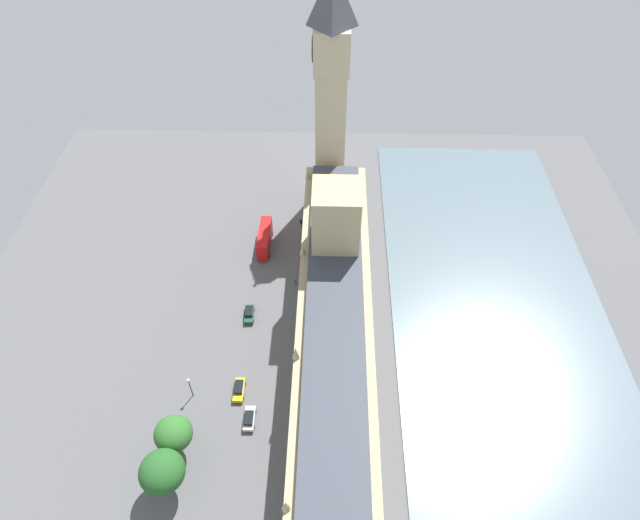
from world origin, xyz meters
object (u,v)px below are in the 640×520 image
object	(u,v)px
parliament_building	(334,313)
double_decker_bus_midblock	(265,238)
pedestrian_leading	(301,221)
car_silver_trailing	(249,418)
car_yellow_cab_far_end	(239,389)
pedestrian_under_trees	(295,281)
clock_tower	(331,97)
plane_tree_by_river_gate	(162,472)
plane_tree_near_tower	(173,434)
street_lamp_opposite_hall	(189,384)
car_dark_green_corner	(249,314)

from	to	relation	value
parliament_building	double_decker_bus_midblock	xyz separation A→B (m)	(15.97, -25.54, -5.72)
pedestrian_leading	parliament_building	bearing A→B (deg)	-57.19
car_silver_trailing	car_yellow_cab_far_end	bearing A→B (deg)	114.02
pedestrian_under_trees	pedestrian_leading	distance (m)	18.95
parliament_building	clock_tower	world-z (taller)	clock_tower
car_silver_trailing	plane_tree_by_river_gate	bearing A→B (deg)	-134.18
clock_tower	plane_tree_near_tower	distance (m)	73.54
parliament_building	car_silver_trailing	size ratio (longest dim) A/B	17.06
parliament_building	plane_tree_by_river_gate	distance (m)	39.56
car_yellow_cab_far_end	parliament_building	bearing A→B (deg)	-145.16
double_decker_bus_midblock	pedestrian_under_trees	size ratio (longest dim) A/B	6.48
clock_tower	pedestrian_leading	size ratio (longest dim) A/B	34.82
pedestrian_under_trees	plane_tree_by_river_gate	size ratio (longest dim) A/B	0.17
plane_tree_near_tower	double_decker_bus_midblock	bearing A→B (deg)	-101.46
pedestrian_under_trees	car_silver_trailing	bearing A→B (deg)	-7.51
car_yellow_cab_far_end	pedestrian_leading	bearing A→B (deg)	-101.69
parliament_building	plane_tree_by_river_gate	world-z (taller)	parliament_building
car_silver_trailing	pedestrian_leading	size ratio (longest dim) A/B	2.85
parliament_building	plane_tree_near_tower	size ratio (longest dim) A/B	9.11
car_yellow_cab_far_end	car_silver_trailing	bearing A→B (deg)	113.81
plane_tree_near_tower	car_silver_trailing	bearing A→B (deg)	-154.10
car_yellow_cab_far_end	plane_tree_by_river_gate	bearing A→B (deg)	62.69
pedestrian_leading	plane_tree_near_tower	xyz separation A→B (m)	(17.79, 56.69, 5.18)
plane_tree_by_river_gate	double_decker_bus_midblock	bearing A→B (deg)	-100.39
pedestrian_leading	car_silver_trailing	bearing A→B (deg)	-78.07
clock_tower	street_lamp_opposite_hall	size ratio (longest dim) A/B	9.94
car_silver_trailing	plane_tree_near_tower	size ratio (longest dim) A/B	0.53
pedestrian_under_trees	street_lamp_opposite_hall	xyz separation A→B (m)	(17.15, 27.58, 3.26)
pedestrian_leading	pedestrian_under_trees	bearing A→B (deg)	-71.79
plane_tree_near_tower	pedestrian_leading	bearing A→B (deg)	-107.42
car_yellow_cab_far_end	plane_tree_near_tower	xyz separation A→B (m)	(8.68, 11.13, 5.01)
car_yellow_cab_far_end	plane_tree_by_river_gate	xyz separation A→B (m)	(8.91, 17.54, 5.69)
clock_tower	plane_tree_by_river_gate	world-z (taller)	clock_tower
car_yellow_cab_far_end	pedestrian_under_trees	size ratio (longest dim) A/B	2.91
parliament_building	plane_tree_near_tower	world-z (taller)	parliament_building
double_decker_bus_midblock	car_yellow_cab_far_end	size ratio (longest dim) A/B	2.22
car_silver_trailing	car_dark_green_corner	bearing A→B (deg)	96.51
car_dark_green_corner	car_silver_trailing	xyz separation A→B (m)	(-2.70, 23.02, 0.00)
parliament_building	plane_tree_near_tower	distance (m)	34.87
clock_tower	plane_tree_by_river_gate	distance (m)	79.18
parliament_building	car_silver_trailing	distance (m)	24.23
car_dark_green_corner	street_lamp_opposite_hall	size ratio (longest dim) A/B	0.82
pedestrian_leading	plane_tree_near_tower	world-z (taller)	plane_tree_near_tower
double_decker_bus_midblock	plane_tree_near_tower	distance (m)	49.90
double_decker_bus_midblock	pedestrian_under_trees	distance (m)	13.53
pedestrian_under_trees	car_dark_green_corner	bearing A→B (deg)	-40.49
car_yellow_cab_far_end	plane_tree_by_river_gate	size ratio (longest dim) A/B	0.49
pedestrian_under_trees	street_lamp_opposite_hall	world-z (taller)	street_lamp_opposite_hall
car_dark_green_corner	plane_tree_near_tower	xyz separation A→B (m)	(8.53, 28.47, 5.01)
car_silver_trailing	street_lamp_opposite_hall	xyz separation A→B (m)	(10.93, -4.71, 3.10)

